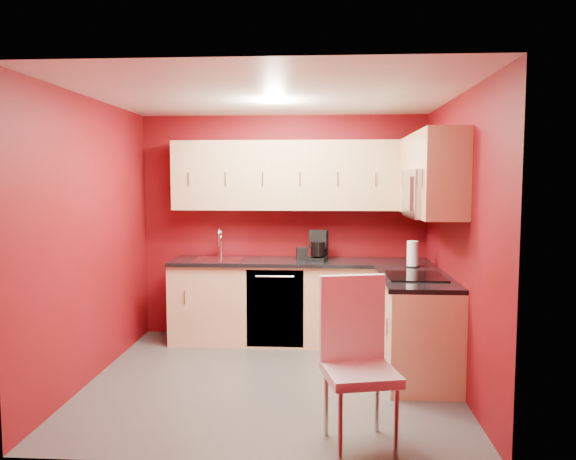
# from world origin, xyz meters

# --- Properties ---
(floor) EXTENTS (3.20, 3.20, 0.00)m
(floor) POSITION_xyz_m (0.00, 0.00, 0.00)
(floor) COLOR #454340
(floor) RESTS_ON ground
(ceiling) EXTENTS (3.20, 3.20, 0.00)m
(ceiling) POSITION_xyz_m (0.00, 0.00, 2.50)
(ceiling) COLOR white
(ceiling) RESTS_ON wall_back
(wall_back) EXTENTS (3.20, 0.00, 3.20)m
(wall_back) POSITION_xyz_m (0.00, 1.50, 1.25)
(wall_back) COLOR maroon
(wall_back) RESTS_ON floor
(wall_front) EXTENTS (3.20, 0.00, 3.20)m
(wall_front) POSITION_xyz_m (0.00, -1.50, 1.25)
(wall_front) COLOR maroon
(wall_front) RESTS_ON floor
(wall_left) EXTENTS (0.00, 3.00, 3.00)m
(wall_left) POSITION_xyz_m (-1.60, 0.00, 1.25)
(wall_left) COLOR maroon
(wall_left) RESTS_ON floor
(wall_right) EXTENTS (0.00, 3.00, 3.00)m
(wall_right) POSITION_xyz_m (1.60, 0.00, 1.25)
(wall_right) COLOR maroon
(wall_right) RESTS_ON floor
(base_cabinets_back) EXTENTS (2.80, 0.60, 0.87)m
(base_cabinets_back) POSITION_xyz_m (0.20, 1.20, 0.43)
(base_cabinets_back) COLOR #E6B483
(base_cabinets_back) RESTS_ON floor
(base_cabinets_right) EXTENTS (0.60, 1.30, 0.87)m
(base_cabinets_right) POSITION_xyz_m (1.30, 0.25, 0.43)
(base_cabinets_right) COLOR #E6B483
(base_cabinets_right) RESTS_ON floor
(countertop_back) EXTENTS (2.80, 0.63, 0.04)m
(countertop_back) POSITION_xyz_m (0.20, 1.19, 0.89)
(countertop_back) COLOR black
(countertop_back) RESTS_ON base_cabinets_back
(countertop_right) EXTENTS (0.63, 1.27, 0.04)m
(countertop_right) POSITION_xyz_m (1.29, 0.23, 0.89)
(countertop_right) COLOR black
(countertop_right) RESTS_ON base_cabinets_right
(upper_cabinets_back) EXTENTS (2.80, 0.35, 0.75)m
(upper_cabinets_back) POSITION_xyz_m (0.20, 1.32, 1.83)
(upper_cabinets_back) COLOR tan
(upper_cabinets_back) RESTS_ON wall_back
(upper_cabinets_right) EXTENTS (0.35, 1.55, 0.75)m
(upper_cabinets_right) POSITION_xyz_m (1.42, 0.44, 1.89)
(upper_cabinets_right) COLOR tan
(upper_cabinets_right) RESTS_ON wall_right
(microwave) EXTENTS (0.42, 0.76, 0.42)m
(microwave) POSITION_xyz_m (1.39, 0.20, 1.66)
(microwave) COLOR silver
(microwave) RESTS_ON upper_cabinets_right
(cooktop) EXTENTS (0.50, 0.55, 0.01)m
(cooktop) POSITION_xyz_m (1.28, 0.20, 0.92)
(cooktop) COLOR black
(cooktop) RESTS_ON countertop_right
(sink) EXTENTS (0.52, 0.42, 0.35)m
(sink) POSITION_xyz_m (-0.70, 1.20, 0.94)
(sink) COLOR silver
(sink) RESTS_ON countertop_back
(dishwasher_front) EXTENTS (0.60, 0.02, 0.82)m
(dishwasher_front) POSITION_xyz_m (-0.05, 0.91, 0.43)
(dishwasher_front) COLOR black
(dishwasher_front) RESTS_ON base_cabinets_back
(downlight) EXTENTS (0.20, 0.20, 0.01)m
(downlight) POSITION_xyz_m (0.00, 0.30, 2.48)
(downlight) COLOR white
(downlight) RESTS_ON ceiling
(coffee_maker) EXTENTS (0.25, 0.30, 0.32)m
(coffee_maker) POSITION_xyz_m (0.39, 1.18, 1.07)
(coffee_maker) COLOR black
(coffee_maker) RESTS_ON countertop_back
(napkin_holder) EXTENTS (0.14, 0.14, 0.13)m
(napkin_holder) POSITION_xyz_m (0.22, 1.24, 0.98)
(napkin_holder) COLOR black
(napkin_holder) RESTS_ON countertop_back
(paper_towel) EXTENTS (0.16, 0.16, 0.26)m
(paper_towel) POSITION_xyz_m (1.34, 0.79, 1.04)
(paper_towel) COLOR white
(paper_towel) RESTS_ON countertop_right
(dining_chair) EXTENTS (0.55, 0.57, 1.13)m
(dining_chair) POSITION_xyz_m (0.70, -1.20, 0.56)
(dining_chair) COLOR silver
(dining_chair) RESTS_ON floor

